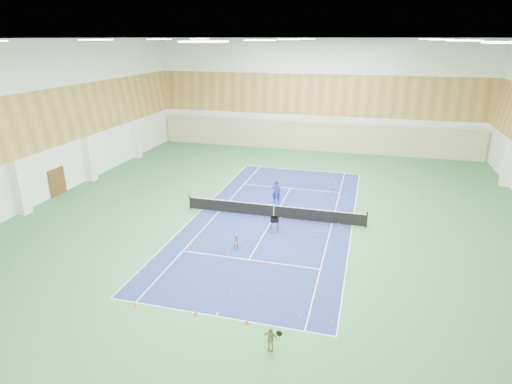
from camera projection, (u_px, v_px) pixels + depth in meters
ground at (274, 217)px, 30.40m from camera, size 40.00×40.00×0.00m
room_shell at (275, 134)px, 28.36m from camera, size 36.00×40.00×12.00m
wood_cladding at (275, 104)px, 27.67m from camera, size 36.00×40.00×8.00m
ceiling_light_grid at (276, 40)px, 26.33m from camera, size 21.40×25.40×0.06m
court_surface at (274, 217)px, 30.40m from camera, size 10.97×23.77×0.01m
tennis_balls_scatter at (274, 217)px, 30.39m from camera, size 10.57×22.77×0.07m
tennis_net at (274, 210)px, 30.22m from camera, size 12.80×0.10×1.10m
back_curtain at (313, 137)px, 47.78m from camera, size 35.40×0.16×3.20m
door_left_b at (57, 182)px, 34.43m from camera, size 0.08×1.80×2.20m
coach at (276, 191)px, 32.75m from camera, size 0.74×0.53×1.89m
child_court at (237, 242)px, 25.64m from camera, size 0.59×0.53×1.01m
child_apron at (270, 339)px, 17.35m from camera, size 0.66×0.34×1.09m
ball_cart at (274, 224)px, 28.20m from camera, size 0.69×0.69×0.95m
cone_svc_a at (188, 248)px, 25.78m from camera, size 0.18×0.18×0.20m
cone_svc_b at (229, 253)px, 25.16m from camera, size 0.18×0.18×0.20m
cone_svc_c at (265, 263)px, 24.03m from camera, size 0.21×0.21×0.23m
cone_svc_d at (307, 262)px, 24.17m from camera, size 0.18×0.18×0.20m
cone_base_a at (136, 305)px, 20.24m from camera, size 0.22×0.22×0.24m
cone_base_b at (196, 313)px, 19.68m from camera, size 0.20×0.20×0.22m
cone_base_c at (247, 322)px, 19.07m from camera, size 0.22×0.22×0.24m
cone_base_d at (299, 323)px, 18.98m from camera, size 0.18×0.18×0.19m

